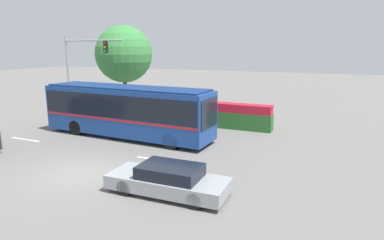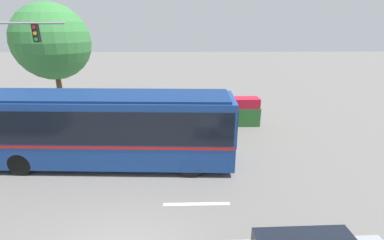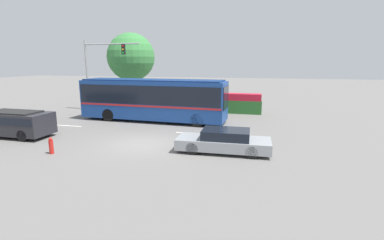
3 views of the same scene
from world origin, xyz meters
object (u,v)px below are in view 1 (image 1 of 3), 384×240
at_px(city_bus, 127,108).
at_px(sedan_foreground, 168,180).
at_px(traffic_light_pole, 80,64).
at_px(street_tree_left, 124,54).

height_order(city_bus, sedan_foreground, city_bus).
bearing_deg(sedan_foreground, traffic_light_pole, -38.47).
xyz_separation_m(traffic_light_pole, street_tree_left, (1.48, 3.97, 0.74)).
bearing_deg(traffic_light_pole, city_bus, -27.06).
bearing_deg(city_bus, sedan_foreground, -42.97).
distance_m(sedan_foreground, traffic_light_pole, 17.08).
bearing_deg(traffic_light_pole, street_tree_left, 69.52).
xyz_separation_m(sedan_foreground, street_tree_left, (-11.78, 14.03, 4.56)).
distance_m(city_bus, sedan_foreground, 9.33).
bearing_deg(sedan_foreground, city_bus, -46.79).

